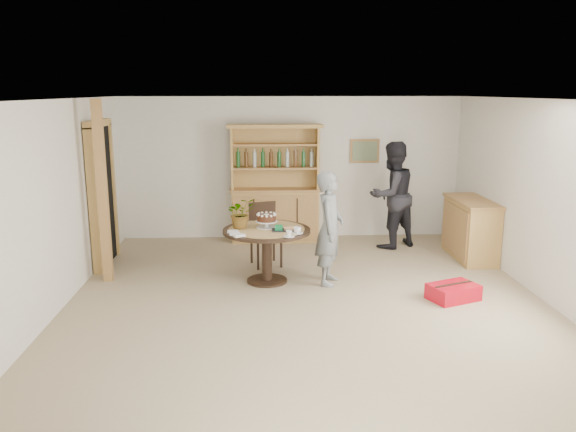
{
  "coord_description": "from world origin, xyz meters",
  "views": [
    {
      "loc": [
        -0.59,
        -6.4,
        2.6
      ],
      "look_at": [
        -0.22,
        0.5,
        1.05
      ],
      "focal_mm": 35.0,
      "sensor_mm": 36.0,
      "label": 1
    }
  ],
  "objects_px": {
    "teen_boy": "(330,228)",
    "dining_table": "(267,240)",
    "sideboard": "(471,229)",
    "dining_chair": "(264,230)",
    "adult_person": "(392,195)",
    "red_suitcase": "(453,292)",
    "hutch": "(275,202)"
  },
  "relations": [
    {
      "from": "dining_table",
      "to": "red_suitcase",
      "type": "height_order",
      "value": "dining_table"
    },
    {
      "from": "dining_chair",
      "to": "teen_boy",
      "type": "xyz_separation_m",
      "value": [
        0.87,
        -0.93,
        0.24
      ]
    },
    {
      "from": "hutch",
      "to": "dining_chair",
      "type": "height_order",
      "value": "hutch"
    },
    {
      "from": "sideboard",
      "to": "dining_table",
      "type": "height_order",
      "value": "sideboard"
    },
    {
      "from": "adult_person",
      "to": "sideboard",
      "type": "bearing_deg",
      "value": 119.18
    },
    {
      "from": "sideboard",
      "to": "dining_chair",
      "type": "relative_size",
      "value": 1.33
    },
    {
      "from": "sideboard",
      "to": "dining_chair",
      "type": "distance_m",
      "value": 3.25
    },
    {
      "from": "dining_chair",
      "to": "dining_table",
      "type": "bearing_deg",
      "value": -104.63
    },
    {
      "from": "dining_table",
      "to": "adult_person",
      "type": "height_order",
      "value": "adult_person"
    },
    {
      "from": "dining_chair",
      "to": "adult_person",
      "type": "bearing_deg",
      "value": 5.44
    },
    {
      "from": "teen_boy",
      "to": "red_suitcase",
      "type": "distance_m",
      "value": 1.79
    },
    {
      "from": "hutch",
      "to": "sideboard",
      "type": "xyz_separation_m",
      "value": [
        3.04,
        -1.24,
        -0.22
      ]
    },
    {
      "from": "sideboard",
      "to": "red_suitcase",
      "type": "relative_size",
      "value": 1.79
    },
    {
      "from": "dining_chair",
      "to": "teen_boy",
      "type": "height_order",
      "value": "teen_boy"
    },
    {
      "from": "dining_table",
      "to": "adult_person",
      "type": "bearing_deg",
      "value": 38.33
    },
    {
      "from": "red_suitcase",
      "to": "adult_person",
      "type": "bearing_deg",
      "value": 73.62
    },
    {
      "from": "adult_person",
      "to": "red_suitcase",
      "type": "bearing_deg",
      "value": 67.03
    },
    {
      "from": "sideboard",
      "to": "red_suitcase",
      "type": "height_order",
      "value": "sideboard"
    },
    {
      "from": "dining_table",
      "to": "dining_chair",
      "type": "relative_size",
      "value": 1.27
    },
    {
      "from": "dining_chair",
      "to": "teen_boy",
      "type": "bearing_deg",
      "value": -62.9
    },
    {
      "from": "dining_table",
      "to": "adult_person",
      "type": "relative_size",
      "value": 0.67
    },
    {
      "from": "dining_table",
      "to": "teen_boy",
      "type": "height_order",
      "value": "teen_boy"
    },
    {
      "from": "sideboard",
      "to": "dining_table",
      "type": "xyz_separation_m",
      "value": [
        -3.22,
        -0.97,
        0.13
      ]
    },
    {
      "from": "teen_boy",
      "to": "dining_table",
      "type": "bearing_deg",
      "value": 98.19
    },
    {
      "from": "dining_chair",
      "to": "red_suitcase",
      "type": "distance_m",
      "value": 2.92
    },
    {
      "from": "dining_table",
      "to": "teen_boy",
      "type": "xyz_separation_m",
      "value": [
        0.85,
        -0.1,
        0.17
      ]
    },
    {
      "from": "hutch",
      "to": "dining_table",
      "type": "height_order",
      "value": "hutch"
    },
    {
      "from": "adult_person",
      "to": "hutch",
      "type": "bearing_deg",
      "value": -43.81
    },
    {
      "from": "sideboard",
      "to": "teen_boy",
      "type": "xyz_separation_m",
      "value": [
        -2.37,
        -1.07,
        0.3
      ]
    },
    {
      "from": "sideboard",
      "to": "teen_boy",
      "type": "relative_size",
      "value": 0.81
    },
    {
      "from": "hutch",
      "to": "red_suitcase",
      "type": "relative_size",
      "value": 2.89
    },
    {
      "from": "dining_table",
      "to": "dining_chair",
      "type": "bearing_deg",
      "value": 91.54
    }
  ]
}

